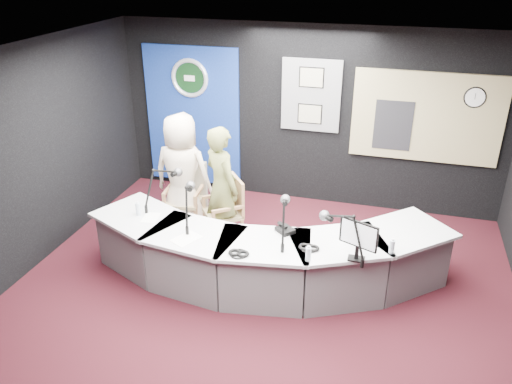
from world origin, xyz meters
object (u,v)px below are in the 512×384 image
(armchair_left, at_px, (184,197))
(armchair_right, at_px, (223,211))
(person_woman, at_px, (222,187))
(person_man, at_px, (182,174))
(broadcast_desk, at_px, (262,255))

(armchair_left, relative_size, armchair_right, 1.04)
(person_woman, bearing_deg, armchair_left, 20.42)
(person_woman, bearing_deg, person_man, 20.42)
(armchair_left, relative_size, person_woman, 0.60)
(armchair_left, distance_m, person_woman, 0.78)
(armchair_right, xyz_separation_m, person_man, (-0.67, 0.21, 0.39))
(armchair_right, bearing_deg, person_man, -144.84)
(person_man, bearing_deg, armchair_right, 163.57)
(broadcast_desk, bearing_deg, person_man, 145.99)
(broadcast_desk, height_order, person_man, person_man)
(broadcast_desk, height_order, armchair_left, armchair_left)
(broadcast_desk, distance_m, person_man, 1.81)
(armchair_right, height_order, person_woman, person_woman)
(armchair_left, height_order, person_man, person_man)
(person_man, xyz_separation_m, person_woman, (0.67, -0.21, -0.02))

